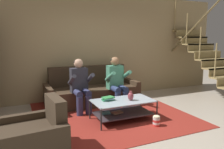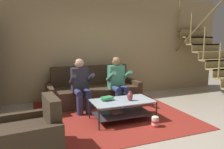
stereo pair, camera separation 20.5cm
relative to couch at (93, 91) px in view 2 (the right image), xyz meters
The scene contains 12 objects.
ground 1.89m from the couch, 81.96° to the right, with size 16.80×16.80×0.00m, color #B5A996.
back_partition 1.33m from the couch, 66.93° to the left, with size 8.40×0.12×2.90m, color tan.
staircase_run 3.60m from the couch, ahead, with size 1.05×2.76×3.08m.
couch is the anchor object (origin of this frame).
person_seated_left 0.79m from the couch, 130.20° to the right, with size 0.50×0.58×1.20m.
person_seated_right 0.79m from the couch, 49.74° to the right, with size 0.50×0.58×1.22m.
coffee_table 1.44m from the couch, 83.26° to the right, with size 1.24×0.68×0.42m.
area_rug 0.90m from the couch, 83.93° to the right, with size 3.16×3.37×0.01m.
vase 1.54m from the couch, 77.97° to the right, with size 0.12×0.12×0.19m.
book_stack 1.33m from the couch, 94.37° to the right, with size 0.25×0.21×0.07m.
armchair 2.69m from the couch, 126.74° to the right, with size 0.98×0.93×0.82m.
popcorn_tub 2.08m from the couch, 72.71° to the right, with size 0.14×0.14×0.22m.
Camera 2 is at (-1.85, -3.48, 1.64)m, focal length 35.00 mm.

